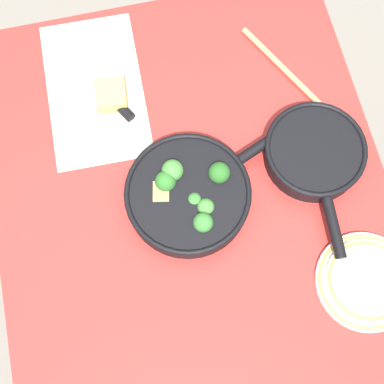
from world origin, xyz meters
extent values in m
plane|color=slate|center=(0.00, 0.00, 0.00)|extent=(14.00, 14.00, 0.00)
cube|color=#B72D28|center=(0.00, 0.00, 0.72)|extent=(1.05, 0.88, 0.03)
cylinder|color=#BCBCC1|center=(-0.46, -0.38, 0.35)|extent=(0.05, 0.05, 0.70)
cylinder|color=#BCBCC1|center=(0.46, -0.38, 0.35)|extent=(0.05, 0.05, 0.70)
cylinder|color=#BCBCC1|center=(0.46, 0.38, 0.35)|extent=(0.05, 0.05, 0.70)
cylinder|color=black|center=(-0.01, 0.01, 0.76)|extent=(0.27, 0.27, 0.05)
torus|color=black|center=(-0.01, 0.01, 0.78)|extent=(0.27, 0.27, 0.01)
cylinder|color=black|center=(0.07, -0.17, 0.77)|extent=(0.07, 0.12, 0.02)
cylinder|color=#2C6823|center=(-0.02, 0.00, 0.75)|extent=(0.01, 0.01, 0.02)
sphere|color=#387A33|center=(-0.02, 0.00, 0.77)|extent=(0.03, 0.03, 0.03)
cylinder|color=#2C6823|center=(-0.08, -0.01, 0.75)|extent=(0.02, 0.02, 0.02)
sphere|color=#387A33|center=(-0.08, -0.01, 0.78)|extent=(0.04, 0.04, 0.04)
cylinder|color=#205218|center=(0.02, -0.06, 0.75)|extent=(0.02, 0.02, 0.03)
sphere|color=#286023|center=(0.02, -0.06, 0.78)|extent=(0.05, 0.05, 0.05)
cylinder|color=#357027|center=(-0.05, -0.02, 0.75)|extent=(0.01, 0.01, 0.02)
sphere|color=#428438|center=(-0.05, -0.02, 0.78)|extent=(0.04, 0.04, 0.04)
cylinder|color=#357027|center=(0.05, 0.03, 0.75)|extent=(0.02, 0.02, 0.03)
sphere|color=#428438|center=(0.05, 0.03, 0.78)|extent=(0.05, 0.05, 0.05)
cylinder|color=#245B1C|center=(0.03, 0.05, 0.75)|extent=(0.02, 0.02, 0.03)
sphere|color=#2D6B28|center=(0.03, 0.05, 0.78)|extent=(0.05, 0.05, 0.05)
cube|color=#9E703D|center=(0.02, 0.02, 0.75)|extent=(0.03, 0.04, 0.02)
cube|color=olive|center=(-0.01, 0.02, 0.76)|extent=(0.05, 0.05, 0.04)
cube|color=#AD7F4C|center=(0.01, 0.07, 0.76)|extent=(0.05, 0.04, 0.04)
cylinder|color=black|center=(0.03, -0.29, 0.76)|extent=(0.22, 0.22, 0.05)
torus|color=black|center=(0.03, -0.29, 0.78)|extent=(0.23, 0.23, 0.01)
cylinder|color=black|center=(-0.15, -0.27, 0.77)|extent=(0.14, 0.03, 0.02)
cylinder|color=#DBC156|center=(0.03, -0.29, 0.75)|extent=(0.18, 0.18, 0.02)
cylinder|color=tan|center=(0.23, -0.30, 0.74)|extent=(0.32, 0.18, 0.02)
ellipsoid|color=tan|center=(0.05, -0.39, 0.74)|extent=(0.08, 0.06, 0.02)
cube|color=beige|center=(0.31, 0.17, 0.73)|extent=(0.39, 0.23, 0.00)
cube|color=silver|center=(0.35, 0.18, 0.73)|extent=(0.15, 0.11, 0.01)
cylinder|color=black|center=(0.24, 0.12, 0.74)|extent=(0.09, 0.06, 0.02)
cube|color=#E0C15B|center=(0.27, 0.13, 0.75)|extent=(0.08, 0.08, 0.04)
cylinder|color=silver|center=(-0.27, -0.31, 0.74)|extent=(0.21, 0.21, 0.01)
torus|color=gold|center=(-0.27, -0.31, 0.74)|extent=(0.20, 0.20, 0.01)
cylinder|color=silver|center=(-0.27, -0.31, 0.75)|extent=(0.17, 0.17, 0.01)
torus|color=gold|center=(-0.27, -0.31, 0.76)|extent=(0.17, 0.17, 0.01)
camera|label=1|loc=(-0.35, 0.08, 1.87)|focal=50.00mm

